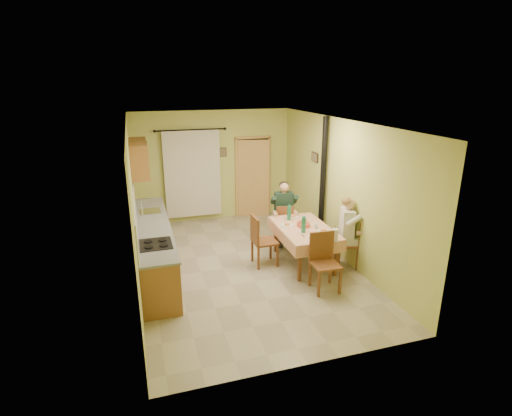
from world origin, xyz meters
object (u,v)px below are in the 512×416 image
object	(u,v)px
chair_right	(347,252)
chair_left	(264,250)
dining_table	(304,245)
chair_far	(283,232)
man_far	(284,206)
stove_flue	(322,200)
chair_near	(325,274)
man_right	(349,224)

from	to	relation	value
chair_right	chair_left	world-z (taller)	chair_left
dining_table	chair_left	bearing A→B (deg)	168.35
chair_far	chair_right	distance (m)	1.63
man_far	stove_flue	size ratio (longest dim) A/B	0.50
dining_table	man_far	xyz separation A→B (m)	(-0.03, 1.04, 0.50)
chair_near	chair_left	distance (m)	1.44
chair_left	chair_near	bearing A→B (deg)	27.75
chair_left	man_far	distance (m)	1.28
chair_far	man_far	bearing A→B (deg)	90.00
chair_far	stove_flue	distance (m)	1.10
dining_table	stove_flue	xyz separation A→B (m)	(0.75, 0.80, 0.64)
man_far	stove_flue	world-z (taller)	stove_flue
man_far	chair_left	bearing A→B (deg)	-119.02
chair_right	man_far	world-z (taller)	man_far
chair_left	stove_flue	xyz separation A→B (m)	(1.53, 0.63, 0.73)
chair_right	man_far	bearing A→B (deg)	46.32
chair_right	stove_flue	distance (m)	1.40
man_right	stove_flue	world-z (taller)	stove_flue
man_right	stove_flue	size ratio (longest dim) A/B	0.50
chair_near	chair_far	bearing A→B (deg)	-89.15
chair_right	dining_table	bearing A→B (deg)	80.11
chair_far	chair_left	distance (m)	1.13
chair_right	chair_left	bearing A→B (deg)	87.11
chair_near	chair_left	world-z (taller)	chair_left
chair_near	chair_left	size ratio (longest dim) A/B	1.00
man_far	man_right	xyz separation A→B (m)	(0.78, -1.43, 0.00)
chair_far	stove_flue	size ratio (longest dim) A/B	0.33
chair_right	stove_flue	size ratio (longest dim) A/B	0.35
chair_left	man_far	world-z (taller)	man_far
man_far	man_right	bearing A→B (deg)	-49.85
man_far	man_right	size ratio (longest dim) A/B	1.00
chair_far	stove_flue	bearing A→B (deg)	-4.43
chair_right	chair_left	xyz separation A→B (m)	(-1.53, 0.57, 0.00)
chair_near	chair_right	size ratio (longest dim) A/B	1.04
chair_near	man_right	world-z (taller)	man_right
chair_right	stove_flue	xyz separation A→B (m)	(-0.01, 1.19, 0.73)
chair_left	dining_table	bearing A→B (deg)	76.12
chair_left	man_far	size ratio (longest dim) A/B	0.73
chair_far	chair_right	size ratio (longest dim) A/B	0.95
dining_table	chair_left	size ratio (longest dim) A/B	1.62
chair_near	stove_flue	world-z (taller)	stove_flue
man_right	chair_far	bearing A→B (deg)	46.26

